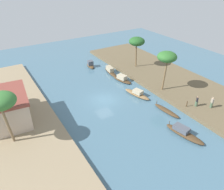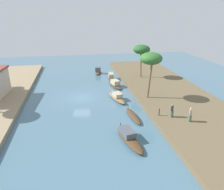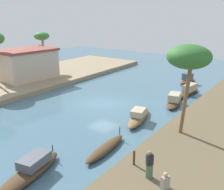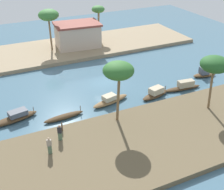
% 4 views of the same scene
% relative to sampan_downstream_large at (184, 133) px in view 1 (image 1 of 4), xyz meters
% --- Properties ---
extents(river_water, '(68.40, 68.40, 0.00)m').
position_rel_sampan_downstream_large_xyz_m(river_water, '(12.35, 4.20, -0.41)').
color(river_water, '#476B7F').
rests_on(river_water, ground).
extents(riverbank_left, '(41.32, 11.25, 0.54)m').
position_rel_sampan_downstream_large_xyz_m(riverbank_left, '(12.35, -9.34, -0.14)').
color(riverbank_left, brown).
rests_on(riverbank_left, ground).
extents(riverbank_right, '(41.32, 11.25, 0.54)m').
position_rel_sampan_downstream_large_xyz_m(riverbank_right, '(12.35, 17.74, -0.14)').
color(riverbank_right, '#937F60').
rests_on(riverbank_right, ground).
extents(sampan_downstream_large, '(5.29, 2.21, 1.10)m').
position_rel_sampan_downstream_large_xyz_m(sampan_downstream_large, '(0.00, 0.00, 0.00)').
color(sampan_downstream_large, '#47331E').
rests_on(sampan_downstream_large, river_water).
extents(sampan_midstream, '(5.01, 2.22, 1.10)m').
position_rel_sampan_downstream_large_xyz_m(sampan_midstream, '(10.66, -0.97, -0.02)').
color(sampan_midstream, brown).
rests_on(sampan_midstream, river_water).
extents(sampan_with_red_awning, '(4.52, 1.24, 0.99)m').
position_rel_sampan_downstream_large_xyz_m(sampan_with_red_awning, '(4.80, -1.78, -0.19)').
color(sampan_with_red_awning, '#47331E').
rests_on(sampan_with_red_awning, river_water).
extents(sampan_near_left_bank, '(3.43, 1.73, 1.34)m').
position_rel_sampan_downstream_large_xyz_m(sampan_near_left_bank, '(25.29, 0.04, 0.08)').
color(sampan_near_left_bank, brown).
rests_on(sampan_near_left_bank, river_water).
extents(sampan_foreground, '(4.20, 2.12, 1.18)m').
position_rel_sampan_downstream_large_xyz_m(sampan_foreground, '(16.28, -1.86, 0.04)').
color(sampan_foreground, '#47331E').
rests_on(sampan_foreground, river_water).
extents(sampan_upstream_small, '(5.21, 1.51, 1.19)m').
position_rel_sampan_downstream_large_xyz_m(sampan_upstream_small, '(20.38, -1.85, 0.04)').
color(sampan_upstream_small, '#47331E').
rests_on(sampan_upstream_small, river_water).
extents(person_on_near_bank, '(0.47, 0.47, 1.65)m').
position_rel_sampan_downstream_large_xyz_m(person_on_near_bank, '(1.77, -7.42, 0.84)').
color(person_on_near_bank, '#4C664C').
rests_on(person_on_near_bank, riverbank_left).
extents(person_by_mooring, '(0.56, 0.56, 1.59)m').
position_rel_sampan_downstream_large_xyz_m(person_by_mooring, '(3.16, -5.91, 0.76)').
color(person_by_mooring, '#4C664C').
rests_on(person_by_mooring, riverbank_left).
extents(mooring_post, '(0.14, 0.14, 0.90)m').
position_rel_sampan_downstream_large_xyz_m(mooring_post, '(3.76, -4.61, 0.58)').
color(mooring_post, '#4C3823').
rests_on(mooring_post, riverbank_left).
extents(palm_tree_left_near, '(3.01, 3.01, 6.44)m').
position_rel_sampan_downstream_large_xyz_m(palm_tree_left_near, '(9.46, -5.35, 5.67)').
color(palm_tree_left_near, brown).
rests_on(palm_tree_left_near, riverbank_left).
extents(palm_tree_left_far, '(3.05, 3.05, 5.98)m').
position_rel_sampan_downstream_large_xyz_m(palm_tree_left_far, '(19.52, -7.28, 5.22)').
color(palm_tree_left_far, brown).
rests_on(palm_tree_left_far, riverbank_left).
extents(palm_tree_right_tall, '(3.18, 3.18, 6.38)m').
position_rel_sampan_downstream_large_xyz_m(palm_tree_right_tall, '(9.19, 18.14, 5.57)').
color(palm_tree_right_tall, '#7F6647').
rests_on(palm_tree_right_tall, riverbank_right).
extents(riverside_building, '(7.57, 5.47, 3.89)m').
position_rel_sampan_downstream_large_xyz_m(riverside_building, '(13.47, 17.45, 2.10)').
color(riverside_building, '#C6B29E').
rests_on(riverside_building, riverbank_right).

